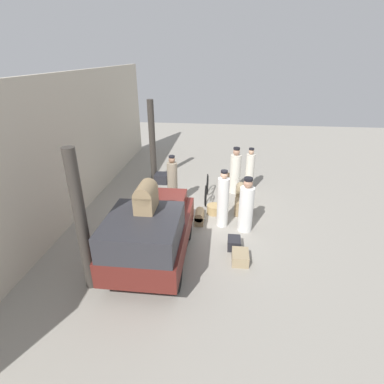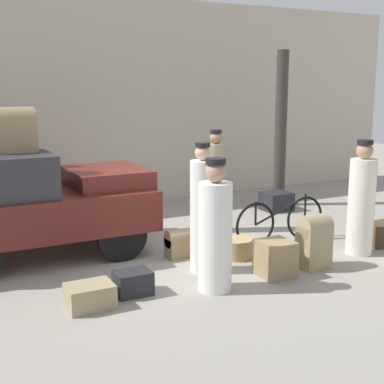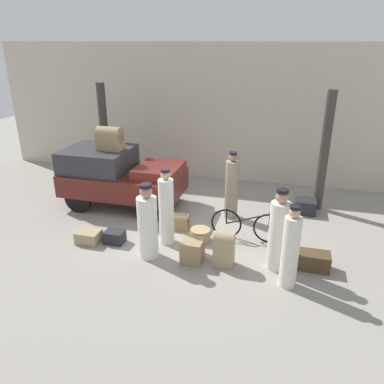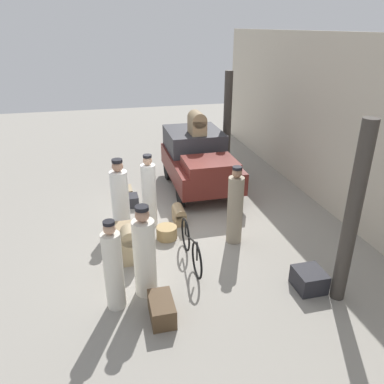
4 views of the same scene
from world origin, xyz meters
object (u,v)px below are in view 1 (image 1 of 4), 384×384
Objects in this scene: truck at (150,232)px; trunk_barrel_dark at (199,217)px; porter_standing_middle at (235,172)px; trunk_umber_medium at (241,194)px; porter_with_bicycle at (223,201)px; trunk_large_brown at (230,180)px; bicycle at (207,190)px; porter_carrying_trunk at (172,183)px; trunk_wicker_pale at (240,257)px; wicker_basket at (214,209)px; trunk_on_truck_roof at (146,197)px; suitcase_tan_flat at (234,243)px; suitcase_black_upright at (162,178)px; porter_lifting_near_truck at (246,207)px; suitcase_small_leather at (242,207)px; conductor_in_dark_uniform at (250,171)px.

truck is 2.47m from trunk_barrel_dark.
trunk_umber_medium is at bearing -169.65° from porter_standing_middle.
porter_with_bicycle is 2.63× the size of trunk_large_brown.
porter_carrying_trunk reaches higher than bicycle.
bicycle is 3.22× the size of trunk_barrel_dark.
trunk_large_brown is 1.27× the size of trunk_wicker_pale.
wicker_basket is 2.09m from porter_standing_middle.
trunk_umber_medium reaches higher than trunk_large_brown.
trunk_barrel_dark is (-3.29, 0.99, 0.04)m from trunk_large_brown.
suitcase_tan_flat is at bearing -63.99° from trunk_on_truck_roof.
porter_carrying_trunk reaches higher than porter_standing_middle.
trunk_on_truck_roof is (-0.19, 0.00, 1.06)m from truck.
suitcase_black_upright is (3.22, 2.61, -0.67)m from porter_with_bicycle.
truck is 6.94× the size of wicker_basket.
bicycle is at bearing -3.66° from trunk_barrel_dark.
porter_lifting_near_truck reaches higher than truck.
porter_lifting_near_truck is at bearing -172.97° from trunk_large_brown.
bicycle is 3.51× the size of suitcase_small_leather.
trunk_large_brown is at bearing 12.58° from porter_standing_middle.
suitcase_small_leather is (-0.43, -2.44, -0.60)m from porter_carrying_trunk.
conductor_in_dark_uniform reaches higher than trunk_umber_medium.
trunk_barrel_dark is at bearing 148.18° from conductor_in_dark_uniform.
trunk_large_brown is 1.28× the size of trunk_barrel_dark.
trunk_wicker_pale is (-5.03, -3.12, -0.05)m from suitcase_black_upright.
trunk_large_brown is at bearing 2.72° from trunk_wicker_pale.
trunk_umber_medium is 1.16× the size of trunk_on_truck_roof.
porter_standing_middle reaches higher than porter_lifting_near_truck.
trunk_wicker_pale is at bearing -166.17° from suitcase_tan_flat.
suitcase_tan_flat is at bearing 170.97° from conductor_in_dark_uniform.
trunk_on_truck_roof is at bearing 164.06° from bicycle.
trunk_wicker_pale is (-4.67, 0.49, -0.65)m from conductor_in_dark_uniform.
porter_carrying_trunk is at bearing 41.95° from trunk_barrel_dark.
trunk_barrel_dark is (-3.15, -1.88, 0.03)m from suitcase_black_upright.
wicker_basket is at bearing -26.49° from trunk_on_truck_roof.
porter_with_bicycle is 1.03× the size of porter_standing_middle.
porter_lifting_near_truck reaches higher than bicycle.
trunk_on_truck_roof reaches higher than trunk_umber_medium.
trunk_on_truck_roof is at bearing 141.49° from suitcase_small_leather.
conductor_in_dark_uniform is 2.15× the size of trunk_umber_medium.
bicycle is 1.64m from suitcase_small_leather.
suitcase_tan_flat is at bearing 174.24° from trunk_umber_medium.
porter_with_bicycle is 0.73m from porter_lifting_near_truck.
conductor_in_dark_uniform reaches higher than truck.
suitcase_tan_flat is (-1.96, -0.64, 0.00)m from wicker_basket.
suitcase_tan_flat is (-4.56, -0.09, -0.03)m from trunk_large_brown.
conductor_in_dark_uniform is (2.09, -1.29, 0.65)m from wicker_basket.
trunk_umber_medium is 0.72m from suitcase_small_leather.
trunk_large_brown reaches higher than wicker_basket.
porter_lifting_near_truck is at bearing -18.76° from suitcase_tan_flat.
conductor_in_dark_uniform is 2.49× the size of trunk_on_truck_roof.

